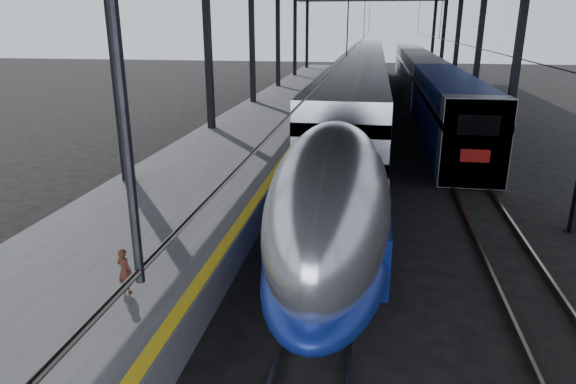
# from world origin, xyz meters

# --- Properties ---
(ground) EXTENTS (160.00, 160.00, 0.00)m
(ground) POSITION_xyz_m (0.00, 0.00, 0.00)
(ground) COLOR black
(ground) RESTS_ON ground
(platform) EXTENTS (6.00, 80.00, 1.00)m
(platform) POSITION_xyz_m (-3.50, 20.00, 0.50)
(platform) COLOR #4C4C4F
(platform) RESTS_ON ground
(yellow_strip) EXTENTS (0.30, 80.00, 0.01)m
(yellow_strip) POSITION_xyz_m (-0.70, 20.00, 1.00)
(yellow_strip) COLOR yellow
(yellow_strip) RESTS_ON platform
(rails) EXTENTS (6.52, 80.00, 0.16)m
(rails) POSITION_xyz_m (4.50, 20.00, 0.08)
(rails) COLOR slate
(rails) RESTS_ON ground
(tgv_train) EXTENTS (3.03, 65.20, 4.34)m
(tgv_train) POSITION_xyz_m (2.00, 27.45, 2.03)
(tgv_train) COLOR #B9BBC1
(tgv_train) RESTS_ON ground
(second_train) EXTENTS (2.69, 56.05, 3.71)m
(second_train) POSITION_xyz_m (7.00, 36.22, 1.88)
(second_train) COLOR navy
(second_train) RESTS_ON ground
(child) EXTENTS (0.42, 0.35, 1.01)m
(child) POSITION_xyz_m (-2.09, -2.74, 1.50)
(child) COLOR #431F16
(child) RESTS_ON platform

